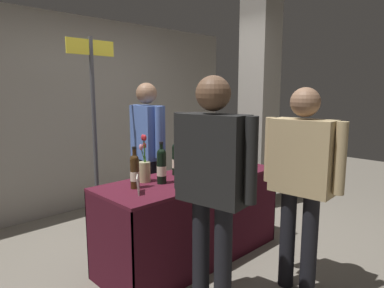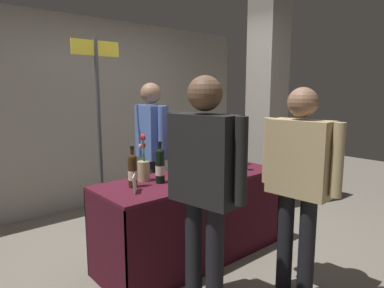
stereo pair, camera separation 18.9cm
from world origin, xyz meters
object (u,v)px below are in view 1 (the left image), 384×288
concrete_pillar (259,96)px  wine_glass_mid (219,156)px  wine_glass_near_vendor (242,158)px  flower_vase (144,168)px  booth_signpost (94,120)px  featured_wine_bottle (231,155)px  tasting_table (192,203)px  taster_foreground_right (302,172)px  display_bottle_0 (176,159)px  vendor_presenter (147,144)px

concrete_pillar → wine_glass_mid: bearing=-163.9°
wine_glass_near_vendor → flower_vase: (-0.96, 0.31, 0.00)m
booth_signpost → featured_wine_bottle: bearing=-46.8°
wine_glass_near_vendor → tasting_table: bearing=164.7°
wine_glass_near_vendor → flower_vase: bearing=162.1°
concrete_pillar → wine_glass_near_vendor: concrete_pillar is taller
featured_wine_bottle → booth_signpost: 1.45m
concrete_pillar → taster_foreground_right: bearing=-135.8°
tasting_table → flower_vase: bearing=158.7°
flower_vase → taster_foreground_right: (0.64, -1.11, 0.05)m
display_bottle_0 → featured_wine_bottle: bearing=-12.4°
vendor_presenter → booth_signpost: bearing=-105.8°
tasting_table → wine_glass_mid: size_ratio=12.00×
wine_glass_near_vendor → display_bottle_0: bearing=153.5°
wine_glass_mid → taster_foreground_right: 1.11m
taster_foreground_right → booth_signpost: booth_signpost is taller
taster_foreground_right → wine_glass_mid: bearing=-19.4°
display_bottle_0 → wine_glass_near_vendor: (0.60, -0.30, -0.04)m
display_bottle_0 → wine_glass_mid: size_ratio=2.35×
concrete_pillar → tasting_table: 1.98m
featured_wine_bottle → taster_foreground_right: taster_foreground_right is taller
featured_wine_bottle → taster_foreground_right: size_ratio=0.18×
concrete_pillar → vendor_presenter: bearing=167.3°
flower_vase → vendor_presenter: vendor_presenter is taller
concrete_pillar → flower_vase: bearing=-171.8°
wine_glass_near_vendor → vendor_presenter: size_ratio=0.10×
tasting_table → display_bottle_0: (-0.06, 0.15, 0.40)m
flower_vase → taster_foreground_right: taster_foreground_right is taller
concrete_pillar → display_bottle_0: concrete_pillar is taller
wine_glass_mid → booth_signpost: bearing=135.0°
vendor_presenter → taster_foreground_right: bearing=11.4°
featured_wine_bottle → flower_vase: size_ratio=0.69×
concrete_pillar → taster_foreground_right: concrete_pillar is taller
wine_glass_near_vendor → booth_signpost: booth_signpost is taller
concrete_pillar → display_bottle_0: size_ratio=8.56×
taster_foreground_right → booth_signpost: 2.10m
wine_glass_near_vendor → wine_glass_mid: size_ratio=1.06×
wine_glass_near_vendor → taster_foreground_right: bearing=-111.8°
tasting_table → wine_glass_near_vendor: (0.55, -0.15, 0.36)m
display_bottle_0 → booth_signpost: size_ratio=0.17×
wine_glass_near_vendor → booth_signpost: bearing=128.5°
taster_foreground_right → wine_glass_near_vendor: bearing=-26.2°
wine_glass_mid → vendor_presenter: (-0.40, 0.69, 0.09)m
flower_vase → taster_foreground_right: size_ratio=0.26×
flower_vase → taster_foreground_right: 1.28m
tasting_table → vendor_presenter: 0.93m
featured_wine_bottle → taster_foreground_right: bearing=-109.4°
display_bottle_0 → vendor_presenter: (0.17, 0.66, 0.05)m
concrete_pillar → featured_wine_bottle: (-1.11, -0.45, -0.58)m
featured_wine_bottle → flower_vase: bearing=171.5°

